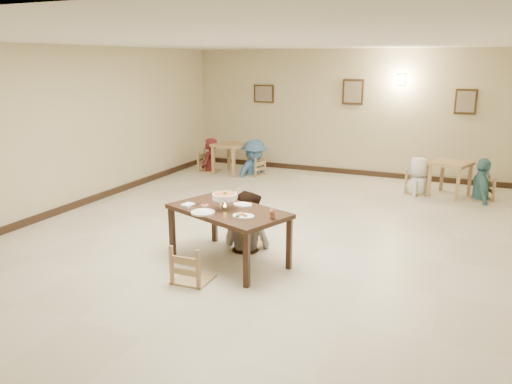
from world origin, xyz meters
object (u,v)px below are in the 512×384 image
at_px(bg_table_left, 231,149).
at_px(bg_diner_b, 254,140).
at_px(main_table, 228,215).
at_px(bg_chair_rl, 419,172).
at_px(bg_table_right, 451,168).
at_px(bg_chair_lr, 254,158).
at_px(chair_far, 249,217).
at_px(curry_warmer, 225,197).
at_px(bg_chair_rr, 482,178).
at_px(chair_near, 192,245).
at_px(bg_diner_a, 209,138).
at_px(drink_glass, 273,214).
at_px(bg_diner_c, 420,157).
at_px(main_diner, 247,191).
at_px(bg_diner_d, 485,158).
at_px(bg_chair_ll, 209,151).

xyz_separation_m(bg_table_left, bg_diner_b, (0.61, 0.06, 0.27)).
relative_size(main_table, bg_chair_rl, 1.97).
bearing_deg(bg_table_right, bg_chair_lr, 178.33).
xyz_separation_m(chair_far, bg_chair_lr, (-1.87, 4.41, -0.00)).
distance_m(curry_warmer, bg_chair_rr, 5.96).
distance_m(chair_near, bg_diner_a, 6.52).
height_order(main_table, drink_glass, drink_glass).
relative_size(bg_diner_b, bg_diner_c, 1.13).
bearing_deg(bg_diner_a, chair_far, 27.42).
relative_size(chair_near, bg_table_right, 1.05).
xyz_separation_m(chair_near, bg_diner_b, (-1.76, 5.86, 0.40)).
bearing_deg(bg_diner_a, bg_chair_rr, 81.13).
distance_m(bg_chair_lr, bg_diner_b, 0.44).
relative_size(main_diner, drink_glass, 12.55).
xyz_separation_m(curry_warmer, bg_chair_lr, (-1.86, 5.15, -0.51)).
bearing_deg(bg_chair_rl, bg_chair_rr, -78.69).
distance_m(main_table, bg_diner_d, 5.90).
distance_m(main_table, curry_warmer, 0.26).
relative_size(bg_chair_rr, bg_diner_b, 0.50).
xyz_separation_m(drink_glass, bg_diner_b, (-2.61, 5.30, 0.05)).
height_order(chair_far, main_diner, main_diner).
bearing_deg(main_diner, curry_warmer, 100.63).
distance_m(main_diner, bg_chair_ll, 5.44).
bearing_deg(bg_table_left, bg_chair_rl, -1.83).
bearing_deg(main_table, bg_chair_lr, 130.76).
xyz_separation_m(main_diner, bg_table_right, (2.58, 4.39, -0.30)).
bearing_deg(bg_chair_lr, bg_chair_rr, 105.57).
height_order(main_table, bg_diner_c, bg_diner_c).
height_order(chair_far, bg_chair_lr, chair_far).
distance_m(main_table, bg_table_right, 5.62).
bearing_deg(main_table, main_diner, 110.39).
bearing_deg(bg_chair_rr, bg_table_left, -107.89).
distance_m(main_diner, curry_warmer, 0.63).
height_order(bg_chair_rl, bg_diner_b, bg_diner_b).
distance_m(bg_table_left, bg_diner_b, 0.66).
xyz_separation_m(bg_chair_rl, bg_diner_d, (1.22, 0.03, 0.37)).
relative_size(chair_near, bg_diner_d, 0.57).
height_order(bg_chair_ll, bg_diner_d, bg_diner_d).
height_order(chair_far, curry_warmer, curry_warmer).
relative_size(chair_far, bg_chair_rl, 0.93).
bearing_deg(bg_table_right, bg_chair_rl, -173.63).
bearing_deg(bg_diner_b, main_table, -139.93).
distance_m(bg_chair_lr, bg_chair_rr, 5.09).
bearing_deg(bg_diner_c, bg_chair_lr, -88.20).
bearing_deg(bg_diner_b, bg_diner_d, -72.10).
xyz_separation_m(bg_chair_rl, bg_diner_c, (0.00, 0.00, 0.31)).
distance_m(drink_glass, bg_diner_b, 5.91).
bearing_deg(main_diner, drink_glass, 147.11).
height_order(curry_warmer, drink_glass, curry_warmer).
xyz_separation_m(bg_table_left, bg_diner_c, (4.47, -0.14, 0.17)).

